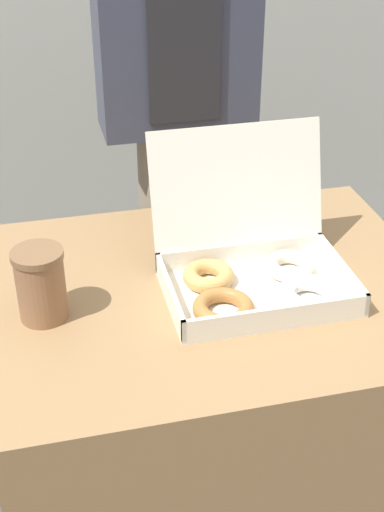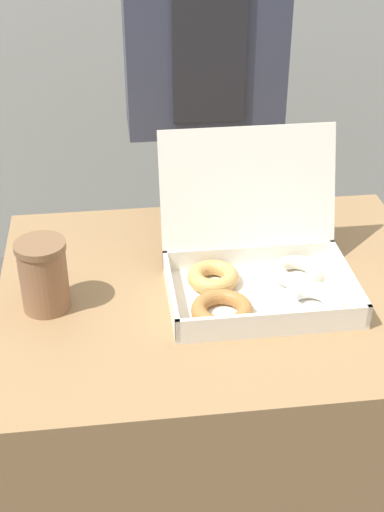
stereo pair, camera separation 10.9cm
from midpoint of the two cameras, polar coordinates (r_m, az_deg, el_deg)
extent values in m
cube|color=#99754C|center=(1.52, -0.28, -13.48)|extent=(0.81, 0.64, 0.71)
cube|color=white|center=(1.26, 2.79, -3.08)|extent=(0.32, 0.22, 0.01)
cube|color=white|center=(1.22, -4.32, -3.17)|extent=(0.01, 0.22, 0.04)
cube|color=white|center=(1.30, 9.53, -1.29)|extent=(0.01, 0.22, 0.04)
cube|color=white|center=(1.17, 4.24, -5.01)|extent=(0.32, 0.01, 0.04)
cube|color=white|center=(1.34, 1.58, 0.22)|extent=(0.32, 0.01, 0.04)
cube|color=white|center=(1.31, 1.26, 5.68)|extent=(0.32, 0.07, 0.21)
torus|color=#A87038|center=(1.20, -0.07, -4.27)|extent=(0.12, 0.12, 0.03)
torus|color=tan|center=(1.28, -1.12, -1.64)|extent=(0.12, 0.12, 0.03)
torus|color=white|center=(1.24, 6.90, -3.19)|extent=(0.14, 0.14, 0.03)
torus|color=silver|center=(1.32, 5.43, -0.82)|extent=(0.13, 0.13, 0.03)
cylinder|color=#8C6042|center=(1.22, -14.50, -2.54)|extent=(0.08, 0.08, 0.12)
cylinder|color=brown|center=(1.19, -14.90, 0.02)|extent=(0.09, 0.09, 0.01)
cylinder|color=gray|center=(1.85, -2.75, -1.77)|extent=(0.19, 0.19, 0.83)
cube|color=#383D51|center=(1.58, -3.40, 19.29)|extent=(0.34, 0.15, 0.53)
cube|color=#232328|center=(1.52, -2.75, 16.71)|extent=(0.15, 0.01, 0.34)
camera|label=1|loc=(0.05, -92.67, -1.64)|focal=50.00mm
camera|label=2|loc=(0.05, 87.33, 1.64)|focal=50.00mm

